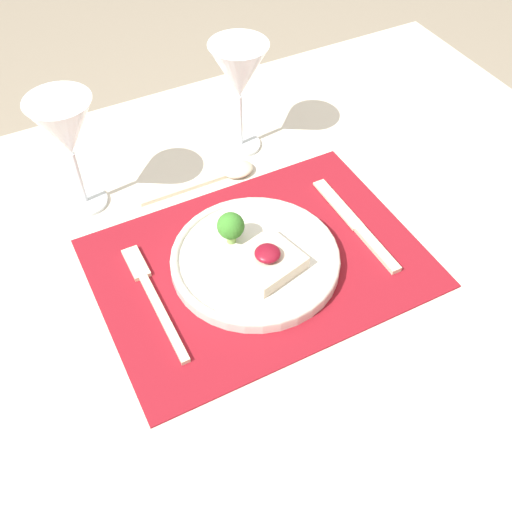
# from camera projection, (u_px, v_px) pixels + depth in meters

# --- Properties ---
(ground_plane) EXTENTS (8.00, 8.00, 0.00)m
(ground_plane) POSITION_uv_depth(u_px,v_px,m) (258.00, 465.00, 1.42)
(ground_plane) COLOR gray
(dining_table) EXTENTS (1.29, 0.96, 0.73)m
(dining_table) POSITION_uv_depth(u_px,v_px,m) (259.00, 303.00, 0.94)
(dining_table) COLOR beige
(dining_table) RESTS_ON ground_plane
(placemat) EXTENTS (0.46, 0.34, 0.00)m
(placemat) POSITION_uv_depth(u_px,v_px,m) (259.00, 263.00, 0.87)
(placemat) COLOR maroon
(placemat) RESTS_ON dining_table
(dinner_plate) EXTENTS (0.24, 0.24, 0.07)m
(dinner_plate) POSITION_uv_depth(u_px,v_px,m) (256.00, 259.00, 0.85)
(dinner_plate) COLOR silver
(dinner_plate) RESTS_ON placemat
(fork) EXTENTS (0.02, 0.22, 0.01)m
(fork) POSITION_uv_depth(u_px,v_px,m) (151.00, 293.00, 0.82)
(fork) COLOR beige
(fork) RESTS_ON placemat
(knife) EXTENTS (0.02, 0.22, 0.01)m
(knife) POSITION_uv_depth(u_px,v_px,m) (360.00, 230.00, 0.90)
(knife) COLOR beige
(knife) RESTS_ON placemat
(spoon) EXTENTS (0.20, 0.04, 0.02)m
(spoon) POSITION_uv_depth(u_px,v_px,m) (225.00, 174.00, 0.99)
(spoon) COLOR beige
(spoon) RESTS_ON dining_table
(wine_glass_near) EXTENTS (0.10, 0.10, 0.19)m
(wine_glass_near) POSITION_uv_depth(u_px,v_px,m) (239.00, 74.00, 0.94)
(wine_glass_near) COLOR white
(wine_glass_near) RESTS_ON dining_table
(wine_glass_far) EXTENTS (0.10, 0.10, 0.19)m
(wine_glass_far) POSITION_uv_depth(u_px,v_px,m) (65.00, 131.00, 0.85)
(wine_glass_far) COLOR white
(wine_glass_far) RESTS_ON dining_table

